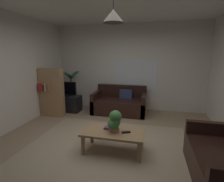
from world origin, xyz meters
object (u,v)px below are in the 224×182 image
(remote_on_table_0, at_px, (126,132))
(pendant_lamp, at_px, (113,16))
(book_on_table_1, at_px, (108,127))
(tv_stand, at_px, (67,103))
(tv, at_px, (65,89))
(potted_palm_corner, at_px, (71,90))
(potted_plant_on_table, at_px, (115,121))
(book_on_table_0, at_px, (108,129))
(coffee_table, at_px, (113,134))
(couch_under_window, at_px, (120,104))
(bookshelf_corner, at_px, (51,92))

(remote_on_table_0, distance_m, pendant_lamp, 1.98)
(book_on_table_1, height_order, tv_stand, tv_stand)
(remote_on_table_0, bearing_deg, tv_stand, -155.46)
(tv, bearing_deg, tv_stand, 90.00)
(pendant_lamp, bearing_deg, potted_palm_corner, 130.04)
(book_on_table_1, distance_m, remote_on_table_0, 0.37)
(book_on_table_1, distance_m, tv_stand, 2.70)
(potted_plant_on_table, bearing_deg, potted_palm_corner, 130.17)
(potted_palm_corner, bearing_deg, potted_plant_on_table, -49.83)
(book_on_table_1, bearing_deg, remote_on_table_0, -12.15)
(book_on_table_1, bearing_deg, book_on_table_0, -82.79)
(remote_on_table_0, xyz_separation_m, pendant_lamp, (-0.24, 0.01, 1.96))
(book_on_table_1, height_order, potted_plant_on_table, potted_plant_on_table)
(remote_on_table_0, bearing_deg, coffee_table, -115.95)
(potted_palm_corner, height_order, pendant_lamp, pendant_lamp)
(tv_stand, bearing_deg, potted_plant_on_table, -44.77)
(potted_plant_on_table, height_order, tv_stand, potted_plant_on_table)
(couch_under_window, distance_m, coffee_table, 2.25)
(couch_under_window, relative_size, book_on_table_0, 11.24)
(coffee_table, xyz_separation_m, book_on_table_1, (-0.12, 0.07, 0.10))
(remote_on_table_0, distance_m, potted_plant_on_table, 0.29)
(couch_under_window, height_order, tv, tv)
(tv_stand, bearing_deg, coffee_table, -44.84)
(couch_under_window, relative_size, coffee_table, 1.43)
(couch_under_window, bearing_deg, bookshelf_corner, -158.35)
(book_on_table_0, height_order, bookshelf_corner, bookshelf_corner)
(pendant_lamp, bearing_deg, book_on_table_1, 149.82)
(potted_plant_on_table, xyz_separation_m, potted_palm_corner, (-2.05, 2.43, -0.02))
(couch_under_window, relative_size, book_on_table_1, 12.78)
(remote_on_table_0, bearing_deg, potted_plant_on_table, -108.70)
(book_on_table_1, xyz_separation_m, bookshelf_corner, (-2.07, 1.42, 0.27))
(couch_under_window, bearing_deg, book_on_table_1, -84.91)
(couch_under_window, height_order, remote_on_table_0, couch_under_window)
(couch_under_window, distance_m, book_on_table_1, 2.18)
(potted_plant_on_table, relative_size, pendant_lamp, 0.87)
(book_on_table_0, height_order, remote_on_table_0, book_on_table_0)
(remote_on_table_0, relative_size, pendant_lamp, 0.34)
(book_on_table_1, height_order, potted_palm_corner, potted_palm_corner)
(book_on_table_0, xyz_separation_m, book_on_table_1, (-0.00, 0.01, 0.02))
(couch_under_window, bearing_deg, tv, -171.25)
(couch_under_window, xyz_separation_m, coffee_table, (0.31, -2.23, 0.07))
(couch_under_window, height_order, bookshelf_corner, bookshelf_corner)
(couch_under_window, xyz_separation_m, book_on_table_1, (0.19, -2.16, 0.17))
(tv_stand, xyz_separation_m, bookshelf_corner, (-0.19, -0.51, 0.46))
(potted_plant_on_table, xyz_separation_m, tv, (-2.03, 2.00, 0.12))
(bookshelf_corner, bearing_deg, tv, 69.06)
(bookshelf_corner, bearing_deg, couch_under_window, 21.65)
(potted_palm_corner, distance_m, bookshelf_corner, 0.95)
(book_on_table_1, relative_size, potted_palm_corner, 0.09)
(coffee_table, height_order, tv, tv)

